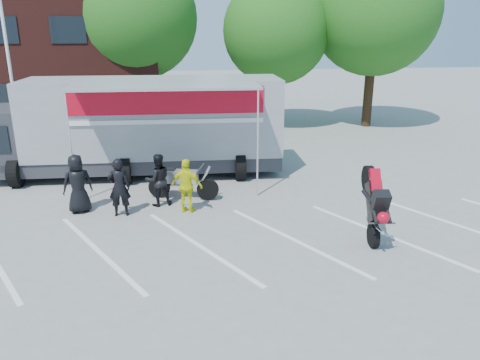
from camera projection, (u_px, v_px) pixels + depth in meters
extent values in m
plane|color=gray|center=(192.00, 266.00, 10.56)|extent=(100.00, 100.00, 0.00)
cube|color=white|center=(191.00, 246.00, 11.50)|extent=(18.09, 13.33, 0.01)
cylinder|color=white|center=(8.00, 58.00, 17.89)|extent=(0.12, 0.12, 8.00)
cylinder|color=#382314|center=(142.00, 96.00, 24.86)|extent=(0.50, 0.50, 3.24)
sphere|color=#215415|center=(137.00, 18.00, 23.62)|extent=(6.12, 6.12, 6.12)
cylinder|color=#382314|center=(275.00, 100.00, 24.88)|extent=(0.50, 0.50, 2.88)
sphere|color=#215415|center=(276.00, 30.00, 23.78)|extent=(5.44, 5.44, 5.44)
cylinder|color=#382314|center=(368.00, 94.00, 24.97)|extent=(0.50, 0.50, 3.42)
sphere|color=#215415|center=(375.00, 11.00, 23.66)|extent=(6.46, 6.46, 6.46)
imported|color=black|center=(78.00, 184.00, 13.38)|extent=(0.97, 0.79, 1.71)
imported|color=black|center=(119.00, 187.00, 13.13)|extent=(0.62, 0.41, 1.68)
imported|color=black|center=(158.00, 180.00, 13.91)|extent=(0.89, 0.76, 1.59)
imported|color=#EAEE0C|center=(187.00, 186.00, 13.37)|extent=(1.01, 0.73, 1.60)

